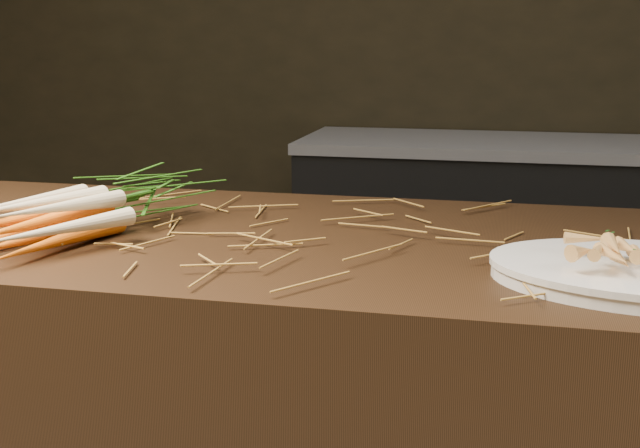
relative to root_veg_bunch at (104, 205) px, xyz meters
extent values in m
cube|color=black|center=(0.79, 1.93, -0.55)|extent=(1.80, 0.60, 0.80)
cube|color=#99999E|center=(0.79, 1.93, -0.13)|extent=(1.82, 0.62, 0.04)
cone|color=#E3500A|center=(-0.09, -0.11, -0.03)|extent=(0.11, 0.27, 0.04)
cone|color=#E3500A|center=(-0.05, -0.12, -0.03)|extent=(0.13, 0.27, 0.04)
cone|color=#E3500A|center=(-0.01, -0.14, -0.03)|extent=(0.10, 0.27, 0.04)
cone|color=#E3500A|center=(-0.07, -0.13, 0.00)|extent=(0.14, 0.27, 0.04)
cone|color=#E3500A|center=(-0.03, -0.14, 0.00)|extent=(0.11, 0.27, 0.04)
cone|color=beige|center=(-0.08, -0.10, 0.02)|extent=(0.08, 0.26, 0.04)
cone|color=beige|center=(-0.04, -0.13, 0.03)|extent=(0.12, 0.25, 0.04)
cone|color=beige|center=(-0.01, -0.13, 0.02)|extent=(0.11, 0.25, 0.04)
cone|color=beige|center=(0.01, -0.17, 0.00)|extent=(0.15, 0.24, 0.03)
ellipsoid|color=#2D7014|center=(0.03, 0.10, 0.00)|extent=(0.23, 0.28, 0.09)
camera|label=1|loc=(0.64, -1.19, 0.27)|focal=45.00mm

